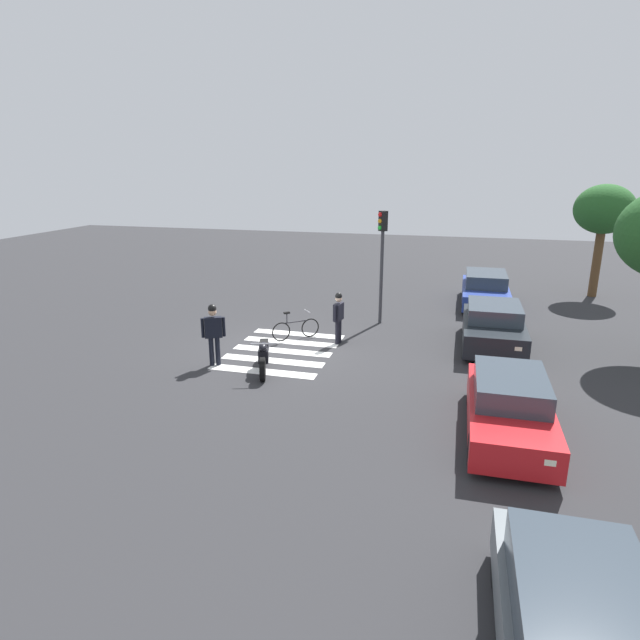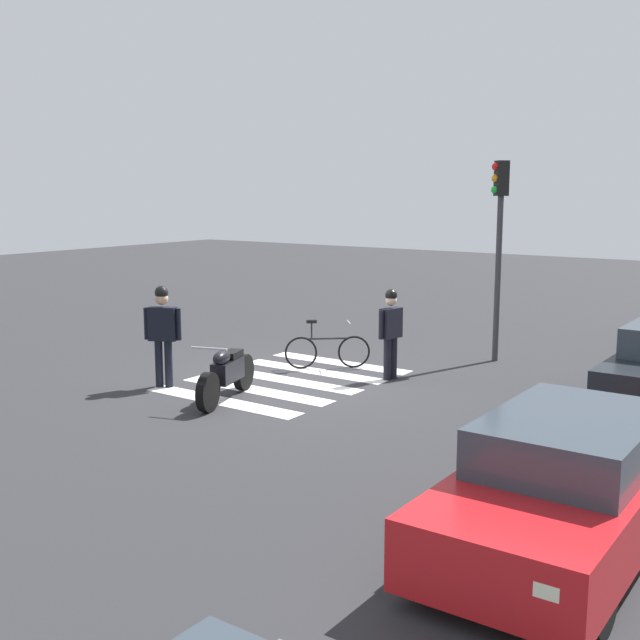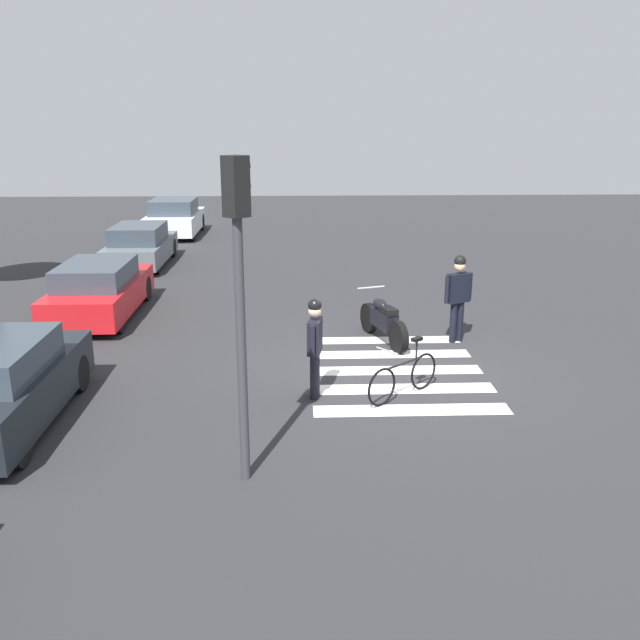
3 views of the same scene
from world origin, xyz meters
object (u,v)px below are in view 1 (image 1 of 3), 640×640
(police_motorcycle, at_px, (264,355))
(car_black_suv, at_px, (493,327))
(car_grey_coupe, at_px, (580,636))
(officer_on_foot, at_px, (338,315))
(leaning_bicycle, at_px, (296,329))
(car_blue_hatchback, at_px, (485,290))
(officer_by_motorcycle, at_px, (213,330))
(car_red_convertible, at_px, (509,407))
(traffic_light_pole, at_px, (382,249))

(police_motorcycle, height_order, car_black_suv, car_black_suv)
(police_motorcycle, height_order, car_grey_coupe, car_grey_coupe)
(police_motorcycle, distance_m, officer_on_foot, 3.30)
(police_motorcycle, relative_size, leaning_bicycle, 1.55)
(leaning_bicycle, distance_m, car_blue_hatchback, 8.98)
(car_blue_hatchback, height_order, car_grey_coupe, car_blue_hatchback)
(car_black_suv, bearing_deg, police_motorcycle, -59.04)
(officer_on_foot, distance_m, officer_by_motorcycle, 4.18)
(car_blue_hatchback, relative_size, car_black_suv, 1.13)
(car_red_convertible, height_order, car_grey_coupe, car_red_convertible)
(officer_by_motorcycle, height_order, car_blue_hatchback, officer_by_motorcycle)
(car_blue_hatchback, bearing_deg, police_motorcycle, -34.08)
(car_black_suv, height_order, car_red_convertible, car_black_suv)
(officer_by_motorcycle, bearing_deg, police_motorcycle, 89.12)
(car_black_suv, height_order, traffic_light_pole, traffic_light_pole)
(car_black_suv, relative_size, car_red_convertible, 0.95)
(leaning_bicycle, xyz_separation_m, traffic_light_pole, (-2.59, 2.45, 2.40))
(officer_by_motorcycle, height_order, car_black_suv, officer_by_motorcycle)
(officer_by_motorcycle, xyz_separation_m, car_black_suv, (-3.80, 7.91, -0.41))
(police_motorcycle, relative_size, car_black_suv, 0.52)
(officer_by_motorcycle, bearing_deg, car_grey_coupe, 45.75)
(police_motorcycle, height_order, traffic_light_pole, traffic_light_pole)
(car_black_suv, bearing_deg, car_red_convertible, 0.49)
(car_blue_hatchback, bearing_deg, car_red_convertible, 0.55)
(leaning_bicycle, xyz_separation_m, officer_by_motorcycle, (2.92, -1.56, 0.71))
(police_motorcycle, relative_size, officer_by_motorcycle, 1.11)
(traffic_light_pole, bearing_deg, leaning_bicycle, -43.42)
(officer_on_foot, height_order, car_black_suv, officer_on_foot)
(car_red_convertible, bearing_deg, police_motorcycle, -108.65)
(car_blue_hatchback, height_order, traffic_light_pole, traffic_light_pole)
(car_red_convertible, bearing_deg, car_blue_hatchback, -179.45)
(car_red_convertible, bearing_deg, leaning_bicycle, -128.61)
(police_motorcycle, xyz_separation_m, car_black_suv, (-3.83, 6.38, 0.20))
(leaning_bicycle, xyz_separation_m, car_red_convertible, (5.11, 6.40, 0.27))
(leaning_bicycle, bearing_deg, car_blue_hatchback, 135.48)
(officer_on_foot, xyz_separation_m, car_red_convertible, (5.05, 4.92, -0.34))
(leaning_bicycle, height_order, officer_on_foot, officer_on_foot)
(officer_on_foot, relative_size, car_grey_coupe, 0.43)
(police_motorcycle, relative_size, officer_on_foot, 1.20)
(police_motorcycle, distance_m, car_grey_coupe, 10.50)
(car_blue_hatchback, bearing_deg, car_black_suv, 0.61)
(car_red_convertible, relative_size, traffic_light_pole, 1.00)
(car_black_suv, bearing_deg, car_grey_coupe, 1.77)
(police_motorcycle, height_order, leaning_bicycle, police_motorcycle)
(officer_by_motorcycle, bearing_deg, car_blue_hatchback, 139.88)
(officer_by_motorcycle, bearing_deg, leaning_bicycle, 151.87)
(car_grey_coupe, bearing_deg, car_red_convertible, -176.92)
(officer_on_foot, distance_m, car_red_convertible, 7.06)
(officer_on_foot, bearing_deg, leaning_bicycle, -92.28)
(car_black_suv, bearing_deg, officer_by_motorcycle, -64.33)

